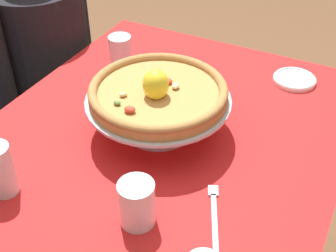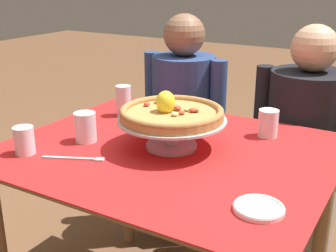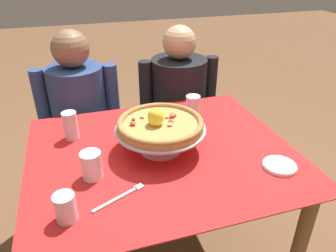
{
  "view_description": "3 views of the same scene",
  "coord_description": "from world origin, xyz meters",
  "px_view_note": "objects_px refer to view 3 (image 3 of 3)",
  "views": [
    {
      "loc": [
        -0.86,
        -0.45,
        1.54
      ],
      "look_at": [
        -0.01,
        -0.02,
        0.8
      ],
      "focal_mm": 48.33,
      "sensor_mm": 36.0,
      "label": 1
    },
    {
      "loc": [
        0.73,
        -1.25,
        1.36
      ],
      "look_at": [
        0.01,
        -0.02,
        0.86
      ],
      "focal_mm": 47.1,
      "sensor_mm": 36.0,
      "label": 2
    },
    {
      "loc": [
        -0.32,
        -1.11,
        1.53
      ],
      "look_at": [
        0.03,
        0.01,
        0.88
      ],
      "focal_mm": 33.95,
      "sensor_mm": 36.0,
      "label": 3
    }
  ],
  "objects_px": {
    "diner_left": "(82,130)",
    "diner_right": "(178,116)",
    "water_glass_side_left": "(92,167)",
    "pizza_stand": "(160,134)",
    "water_glass_front_left": "(66,209)",
    "pizza": "(160,124)",
    "water_glass_back_left": "(71,127)",
    "water_glass_back_right": "(193,106)",
    "side_plate": "(280,165)",
    "dinner_fork": "(122,196)"
  },
  "relations": [
    {
      "from": "pizza_stand",
      "to": "diner_right",
      "type": "distance_m",
      "value": 0.79
    },
    {
      "from": "water_glass_back_right",
      "to": "diner_left",
      "type": "relative_size",
      "value": 0.09
    },
    {
      "from": "pizza_stand",
      "to": "dinner_fork",
      "type": "height_order",
      "value": "pizza_stand"
    },
    {
      "from": "side_plate",
      "to": "diner_right",
      "type": "relative_size",
      "value": 0.12
    },
    {
      "from": "diner_left",
      "to": "diner_right",
      "type": "bearing_deg",
      "value": 0.4
    },
    {
      "from": "water_glass_back_left",
      "to": "dinner_fork",
      "type": "height_order",
      "value": "water_glass_back_left"
    },
    {
      "from": "pizza",
      "to": "diner_right",
      "type": "xyz_separation_m",
      "value": [
        0.32,
        0.67,
        -0.34
      ]
    },
    {
      "from": "water_glass_back_right",
      "to": "pizza",
      "type": "bearing_deg",
      "value": -133.01
    },
    {
      "from": "water_glass_back_left",
      "to": "water_glass_side_left",
      "type": "bearing_deg",
      "value": -79.17
    },
    {
      "from": "pizza",
      "to": "water_glass_back_right",
      "type": "height_order",
      "value": "pizza"
    },
    {
      "from": "water_glass_back_right",
      "to": "diner_left",
      "type": "xyz_separation_m",
      "value": [
        -0.57,
        0.39,
        -0.26
      ]
    },
    {
      "from": "pizza_stand",
      "to": "dinner_fork",
      "type": "xyz_separation_m",
      "value": [
        -0.22,
        -0.25,
        -0.07
      ]
    },
    {
      "from": "water_glass_side_left",
      "to": "diner_left",
      "type": "xyz_separation_m",
      "value": [
        -0.01,
        0.77,
        -0.26
      ]
    },
    {
      "from": "water_glass_side_left",
      "to": "water_glass_back_right",
      "type": "bearing_deg",
      "value": 34.68
    },
    {
      "from": "water_glass_side_left",
      "to": "water_glass_back_left",
      "type": "distance_m",
      "value": 0.33
    },
    {
      "from": "pizza_stand",
      "to": "pizza",
      "type": "xyz_separation_m",
      "value": [
        -0.0,
        -0.0,
        0.05
      ]
    },
    {
      "from": "water_glass_back_left",
      "to": "diner_right",
      "type": "relative_size",
      "value": 0.11
    },
    {
      "from": "water_glass_side_left",
      "to": "side_plate",
      "type": "distance_m",
      "value": 0.74
    },
    {
      "from": "water_glass_back_left",
      "to": "diner_right",
      "type": "height_order",
      "value": "diner_right"
    },
    {
      "from": "diner_left",
      "to": "dinner_fork",
      "type": "bearing_deg",
      "value": -83.99
    },
    {
      "from": "water_glass_front_left",
      "to": "diner_left",
      "type": "bearing_deg",
      "value": 84.75
    },
    {
      "from": "water_glass_front_left",
      "to": "side_plate",
      "type": "relative_size",
      "value": 0.71
    },
    {
      "from": "pizza_stand",
      "to": "pizza",
      "type": "height_order",
      "value": "pizza"
    },
    {
      "from": "pizza",
      "to": "water_glass_back_right",
      "type": "relative_size",
      "value": 3.49
    },
    {
      "from": "pizza_stand",
      "to": "water_glass_back_right",
      "type": "relative_size",
      "value": 3.7
    },
    {
      "from": "pizza_stand",
      "to": "water_glass_front_left",
      "type": "height_order",
      "value": "pizza_stand"
    },
    {
      "from": "water_glass_side_left",
      "to": "pizza",
      "type": "bearing_deg",
      "value": 19.85
    },
    {
      "from": "pizza",
      "to": "water_glass_back_left",
      "type": "distance_m",
      "value": 0.43
    },
    {
      "from": "pizza_stand",
      "to": "water_glass_side_left",
      "type": "bearing_deg",
      "value": -160.21
    },
    {
      "from": "pizza",
      "to": "diner_left",
      "type": "distance_m",
      "value": 0.81
    },
    {
      "from": "side_plate",
      "to": "water_glass_back_right",
      "type": "bearing_deg",
      "value": 106.28
    },
    {
      "from": "pizza",
      "to": "water_glass_back_right",
      "type": "distance_m",
      "value": 0.39
    },
    {
      "from": "water_glass_back_left",
      "to": "side_plate",
      "type": "bearing_deg",
      "value": -31.73
    },
    {
      "from": "water_glass_back_left",
      "to": "diner_left",
      "type": "relative_size",
      "value": 0.11
    },
    {
      "from": "water_glass_front_left",
      "to": "diner_right",
      "type": "distance_m",
      "value": 1.24
    },
    {
      "from": "dinner_fork",
      "to": "water_glass_front_left",
      "type": "bearing_deg",
      "value": -164.7
    },
    {
      "from": "diner_left",
      "to": "diner_right",
      "type": "relative_size",
      "value": 1.01
    },
    {
      "from": "diner_left",
      "to": "diner_right",
      "type": "distance_m",
      "value": 0.63
    },
    {
      "from": "water_glass_side_left",
      "to": "water_glass_front_left",
      "type": "height_order",
      "value": "water_glass_side_left"
    },
    {
      "from": "water_glass_front_left",
      "to": "dinner_fork",
      "type": "relative_size",
      "value": 0.48
    },
    {
      "from": "dinner_fork",
      "to": "side_plate",
      "type": "bearing_deg",
      "value": -1.28
    },
    {
      "from": "water_glass_back_left",
      "to": "diner_left",
      "type": "bearing_deg",
      "value": 83.7
    },
    {
      "from": "water_glass_back_right",
      "to": "side_plate",
      "type": "xyz_separation_m",
      "value": [
        0.16,
        -0.55,
        -0.04
      ]
    },
    {
      "from": "water_glass_front_left",
      "to": "diner_left",
      "type": "distance_m",
      "value": 1.01
    },
    {
      "from": "water_glass_back_left",
      "to": "dinner_fork",
      "type": "distance_m",
      "value": 0.5
    },
    {
      "from": "water_glass_back_right",
      "to": "side_plate",
      "type": "relative_size",
      "value": 0.77
    },
    {
      "from": "pizza_stand",
      "to": "pizza",
      "type": "distance_m",
      "value": 0.05
    },
    {
      "from": "water_glass_front_left",
      "to": "side_plate",
      "type": "distance_m",
      "value": 0.82
    },
    {
      "from": "pizza_stand",
      "to": "water_glass_back_right",
      "type": "height_order",
      "value": "pizza_stand"
    },
    {
      "from": "pizza_stand",
      "to": "side_plate",
      "type": "bearing_deg",
      "value": -32.64
    }
  ]
}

